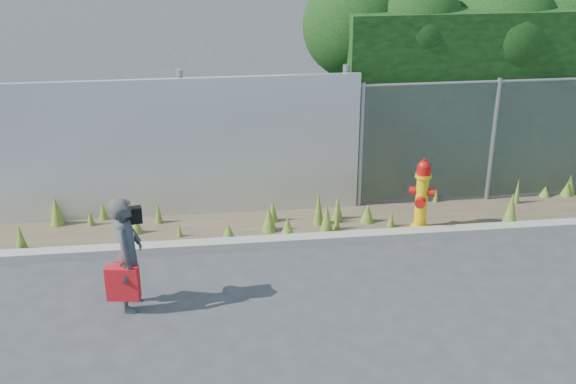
{
  "coord_description": "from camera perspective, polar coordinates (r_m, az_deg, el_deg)",
  "views": [
    {
      "loc": [
        -1.4,
        -7.43,
        4.8
      ],
      "look_at": [
        -0.3,
        1.4,
        1.0
      ],
      "focal_mm": 45.0,
      "sensor_mm": 36.0,
      "label": 1
    }
  ],
  "objects": [
    {
      "name": "corrugated_fence",
      "position": [
        11.22,
        -16.17,
        2.95
      ],
      "size": [
        8.5,
        0.21,
        2.3
      ],
      "color": "#B7BABF",
      "rests_on": "ground"
    },
    {
      "name": "woman",
      "position": [
        8.87,
        -12.54,
        -4.79
      ],
      "size": [
        0.41,
        0.57,
        1.45
      ],
      "primitive_type": "imported",
      "rotation": [
        0.0,
        0.0,
        1.45
      ],
      "color": "#0E5A5B",
      "rests_on": "ground"
    },
    {
      "name": "hedge",
      "position": [
        13.06,
        18.39,
        9.5
      ],
      "size": [
        7.91,
        2.01,
        3.55
      ],
      "color": "black",
      "rests_on": "ground"
    },
    {
      "name": "fire_hydrant",
      "position": [
        10.86,
        10.54,
        -0.31
      ],
      "size": [
        0.38,
        0.34,
        1.14
      ],
      "rotation": [
        0.0,
        0.0,
        -0.41
      ],
      "color": "#E2B10B",
      "rests_on": "ground"
    },
    {
      "name": "curb",
      "position": [
        10.47,
        1.36,
        -3.8
      ],
      "size": [
        16.0,
        0.22,
        0.12
      ],
      "primitive_type": "cube",
      "color": "gray",
      "rests_on": "ground"
    },
    {
      "name": "black_shoulder_bag",
      "position": [
        8.79,
        -12.35,
        -1.83
      ],
      "size": [
        0.27,
        0.11,
        0.2
      ],
      "rotation": [
        0.0,
        0.0,
        0.19
      ],
      "color": "black"
    },
    {
      "name": "ground",
      "position": [
        8.95,
        3.05,
        -9.33
      ],
      "size": [
        80.0,
        80.0,
        0.0
      ],
      "primitive_type": "plane",
      "color": "#333436",
      "rests_on": "ground"
    },
    {
      "name": "red_tote_bag",
      "position": [
        8.91,
        -12.92,
        -7.03
      ],
      "size": [
        0.39,
        0.14,
        0.51
      ],
      "rotation": [
        0.0,
        0.0,
        -0.15
      ],
      "color": "#A41909"
    },
    {
      "name": "chainlink_fence",
      "position": [
        12.44,
        20.36,
        4.02
      ],
      "size": [
        6.5,
        0.07,
        2.05
      ],
      "color": "gray",
      "rests_on": "ground"
    },
    {
      "name": "weed_strip",
      "position": [
        11.06,
        3.25,
        -1.91
      ],
      "size": [
        16.0,
        1.32,
        0.54
      ],
      "color": "#4F3E2D",
      "rests_on": "ground"
    }
  ]
}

